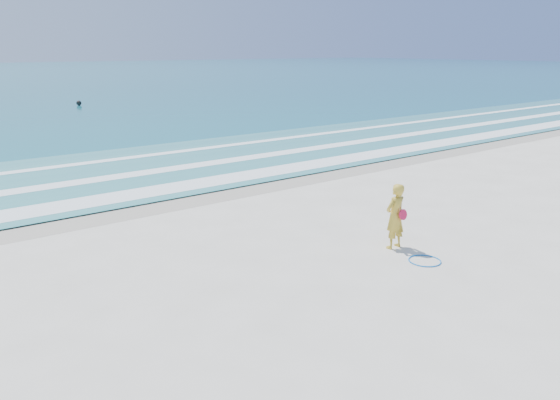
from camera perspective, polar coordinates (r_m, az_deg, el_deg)
ground at (r=11.76m, az=11.41°, el=-9.03°), size 400.00×400.00×0.00m
wet_sand at (r=18.52m, az=-9.98°, el=0.22°), size 400.00×2.40×0.00m
shallow at (r=22.94m, az=-15.88°, el=2.94°), size 400.00×10.00×0.01m
foam_near at (r=19.63m, az=-11.77°, el=1.16°), size 400.00×1.40×0.01m
foam_mid at (r=22.21m, az=-15.10°, el=2.62°), size 400.00×0.90×0.01m
foam_far at (r=25.24m, az=-18.05°, el=3.90°), size 400.00×0.60×0.01m
hoop at (r=13.34m, az=14.89°, el=-6.15°), size 0.84×0.84×0.03m
buoy at (r=50.90m, az=-20.28°, el=9.49°), size 0.43×0.43×0.43m
woman at (r=13.79m, az=11.94°, el=-1.67°), size 0.62×0.43×1.65m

